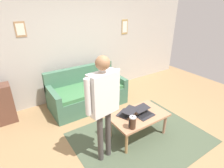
% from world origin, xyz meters
% --- Properties ---
extents(ground_plane, '(7.68, 7.68, 0.00)m').
position_xyz_m(ground_plane, '(0.00, 0.00, 0.00)').
color(ground_plane, '#9D7A51').
extents(area_rug, '(2.34, 1.80, 0.01)m').
position_xyz_m(area_rug, '(-0.14, 0.09, 0.00)').
color(area_rug, '#485640').
rests_on(area_rug, ground_plane).
extents(back_wall, '(7.04, 0.11, 2.70)m').
position_xyz_m(back_wall, '(-0.00, -2.20, 1.35)').
color(back_wall, '#BBB5AB').
rests_on(back_wall, ground_plane).
extents(couch, '(1.75, 0.88, 0.88)m').
position_xyz_m(couch, '(0.15, -1.55, 0.31)').
color(couch, '#436E55').
rests_on(couch, ground_plane).
extents(coffee_table, '(1.04, 0.62, 0.45)m').
position_xyz_m(coffee_table, '(-0.14, -0.01, 0.40)').
color(coffee_table, tan).
rests_on(coffee_table, ground_plane).
extents(laptop_left, '(0.34, 0.33, 0.12)m').
position_xyz_m(laptop_left, '(-0.21, 0.04, 0.50)').
color(laptop_left, '#28282D').
rests_on(laptop_left, coffee_table).
extents(laptop_center, '(0.40, 0.41, 0.12)m').
position_xyz_m(laptop_center, '(0.04, -0.14, 0.50)').
color(laptop_center, '#28282D').
rests_on(laptop_center, coffee_table).
extents(french_press, '(0.13, 0.11, 0.24)m').
position_xyz_m(french_press, '(0.20, 0.21, 0.56)').
color(french_press, '#4C3323').
rests_on(french_press, coffee_table).
extents(side_shelf, '(0.42, 0.32, 0.83)m').
position_xyz_m(side_shelf, '(1.88, -1.86, 0.41)').
color(side_shelf, brown).
rests_on(side_shelf, ground_plane).
extents(person_standing, '(0.60, 0.25, 1.71)m').
position_xyz_m(person_standing, '(0.65, 0.10, 1.09)').
color(person_standing, '#46413F').
rests_on(person_standing, ground_plane).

